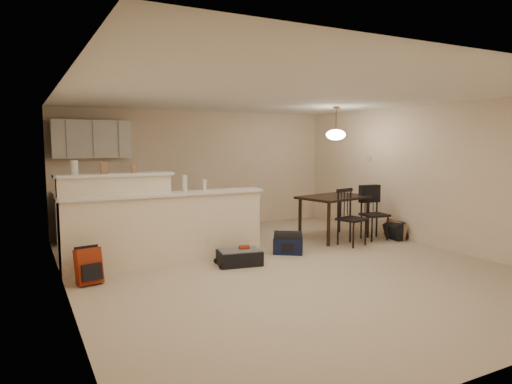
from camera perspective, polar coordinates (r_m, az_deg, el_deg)
room at (r=6.70m, az=3.55°, el=1.17°), size 7.00×7.02×2.50m
breakfast_bar at (r=7.00m, az=-13.22°, el=-4.06°), size 3.08×0.58×1.39m
upper_cabinets at (r=9.11m, az=-19.87°, el=6.25°), size 1.40×0.34×0.70m
kitchen_counter at (r=9.12m, az=-18.17°, el=-2.85°), size 1.80×0.60×0.90m
thermostat at (r=9.71m, az=13.96°, el=4.05°), size 0.02×0.12×0.12m
jar at (r=6.87m, az=-21.75°, el=2.87°), size 0.10×0.10×0.20m
cereal_box at (r=6.92m, az=-18.42°, el=2.85°), size 0.10×0.07×0.16m
small_box at (r=7.00m, az=-15.00°, el=2.83°), size 0.08×0.06×0.12m
bottle_a at (r=7.00m, az=-8.91°, el=1.08°), size 0.07×0.07×0.26m
bottle_b at (r=7.11m, az=-6.45°, el=0.87°), size 0.06×0.06×0.18m
dining_table at (r=8.80m, az=9.79°, el=-1.13°), size 1.48×1.15×0.82m
pendant_lamp at (r=8.73m, az=9.95°, el=7.13°), size 0.36×0.36×0.62m
dining_chair_near at (r=8.32m, az=11.92°, el=-3.13°), size 0.53×0.51×1.01m
dining_chair_far at (r=8.92m, az=14.62°, el=-2.59°), size 0.48×0.46×1.00m
suitcase at (r=6.94m, az=-2.09°, el=-8.22°), size 0.70×0.52×0.22m
red_backpack at (r=6.40m, az=-20.19°, el=-8.70°), size 0.34×0.24×0.47m
navy_duffel at (r=7.62m, az=4.03°, el=-6.74°), size 0.54×0.49×0.26m
black_daypack at (r=9.08m, az=17.05°, el=-4.70°), size 0.29×0.39×0.32m
cardboard_sheet at (r=9.08m, az=17.05°, el=-4.58°), size 0.10×0.47×0.36m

